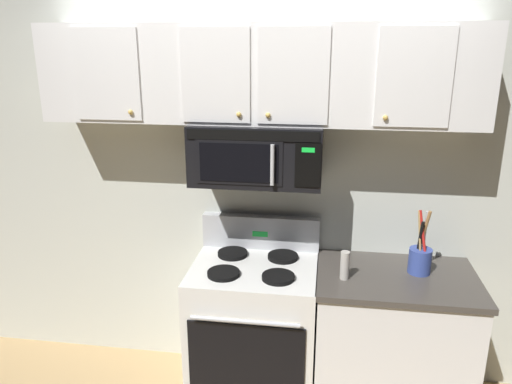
% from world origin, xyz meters
% --- Properties ---
extents(back_wall, '(5.20, 0.10, 2.70)m').
position_xyz_m(back_wall, '(0.00, 0.79, 1.35)').
color(back_wall, silver).
rests_on(back_wall, ground_plane).
extents(stove_range, '(0.76, 0.69, 1.12)m').
position_xyz_m(stove_range, '(0.00, 0.42, 0.47)').
color(stove_range, white).
rests_on(stove_range, ground_plane).
extents(over_range_microwave, '(0.76, 0.43, 0.35)m').
position_xyz_m(over_range_microwave, '(-0.00, 0.54, 1.58)').
color(over_range_microwave, black).
extents(upper_cabinets, '(2.50, 0.36, 0.55)m').
position_xyz_m(upper_cabinets, '(-0.00, 0.57, 2.02)').
color(upper_cabinets, silver).
extents(counter_segment, '(0.93, 0.65, 0.90)m').
position_xyz_m(counter_segment, '(0.84, 0.43, 0.45)').
color(counter_segment, silver).
rests_on(counter_segment, ground_plane).
extents(utensil_crock_blue, '(0.13, 0.13, 0.39)m').
position_xyz_m(utensil_crock_blue, '(0.97, 0.48, 1.00)').
color(utensil_crock_blue, '#384C9E').
rests_on(utensil_crock_blue, counter_segment).
extents(salt_shaker, '(0.04, 0.04, 0.10)m').
position_xyz_m(salt_shaker, '(0.98, 0.63, 0.95)').
color(salt_shaker, white).
rests_on(salt_shaker, counter_segment).
extents(pepper_mill, '(0.05, 0.05, 0.17)m').
position_xyz_m(pepper_mill, '(0.53, 0.34, 0.98)').
color(pepper_mill, '#B7B2A8').
rests_on(pepper_mill, counter_segment).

